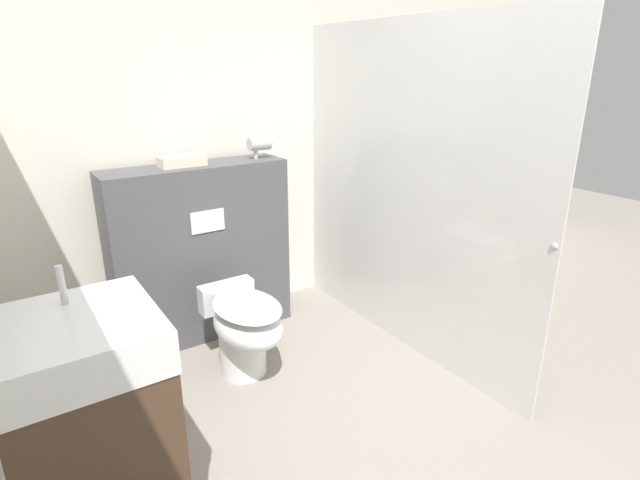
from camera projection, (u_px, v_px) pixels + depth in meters
name	position (u px, v px, depth m)	size (l,w,h in m)	color
wall_back	(230.00, 145.00, 3.52)	(8.00, 0.06, 2.50)	silver
partition_panel	(201.00, 252.00, 3.36)	(1.18, 0.33, 1.19)	#4C4C51
shower_glass	(406.00, 194.00, 3.12)	(0.04, 2.09, 2.06)	silver
toilet	(244.00, 329.00, 2.95)	(0.37, 0.61, 0.52)	white
sink_vanity	(96.00, 447.00, 1.77)	(0.51, 0.52, 1.16)	#473323
hair_drier	(261.00, 144.00, 3.35)	(0.18, 0.09, 0.14)	#B7B7BC
folded_towel	(182.00, 161.00, 3.12)	(0.28, 0.15, 0.06)	beige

